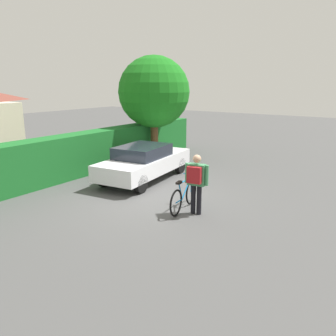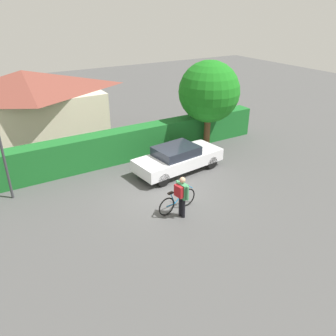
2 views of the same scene
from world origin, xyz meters
TOP-DOWN VIEW (x-y plane):
  - ground_plane at (0.00, 0.00)m, footprint 60.00×60.00m
  - hedge_row at (0.00, 4.03)m, footprint 15.75×0.90m
  - parked_car_near at (1.59, 1.52)m, footprint 4.38×2.10m
  - bicycle at (-0.22, -1.28)m, footprint 1.77×0.50m
  - person_rider at (-0.33, -1.72)m, footprint 0.39×0.66m
  - tree_kerbside at (4.54, 3.25)m, footprint 3.15×3.15m
  - fire_hydrant at (2.16, 2.88)m, footprint 0.20×0.20m

SIDE VIEW (x-z plane):
  - ground_plane at x=0.00m, z-range 0.00..0.00m
  - bicycle at x=-0.22m, z-range -0.06..0.85m
  - fire_hydrant at x=2.16m, z-range 0.01..0.82m
  - parked_car_near at x=1.59m, z-range 0.04..1.31m
  - hedge_row at x=0.00m, z-range 0.00..1.58m
  - person_rider at x=-0.33m, z-range 0.17..1.80m
  - tree_kerbside at x=4.54m, z-range 0.72..5.34m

